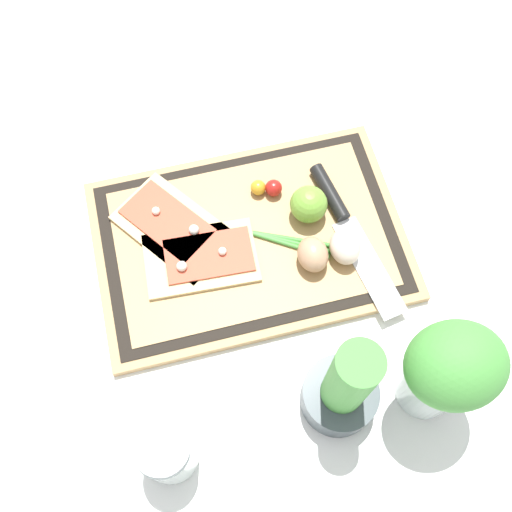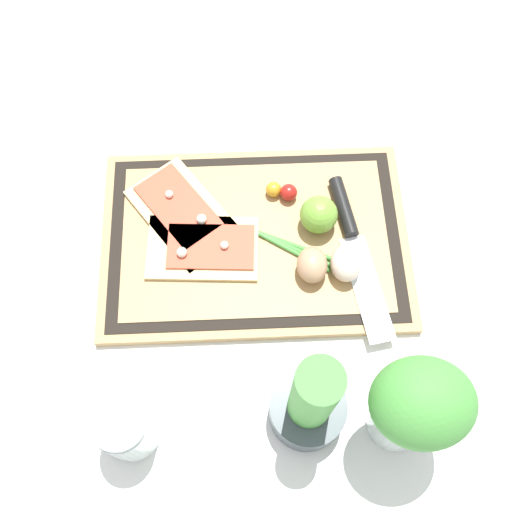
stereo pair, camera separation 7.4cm
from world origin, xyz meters
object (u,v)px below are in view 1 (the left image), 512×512
at_px(knife, 341,214).
at_px(egg_pink, 345,247).
at_px(egg_brown, 313,254).
at_px(herb_glass, 447,372).
at_px(lime, 309,204).
at_px(sauce_jar, 168,452).
at_px(pizza_slice_far, 202,258).
at_px(cherry_tomato_yellow, 258,188).
at_px(cherry_tomato_red, 274,188).
at_px(pizza_slice_near, 173,226).
at_px(herb_pot, 344,389).

xyz_separation_m(knife, egg_pink, (0.02, 0.06, 0.01)).
relative_size(egg_brown, herb_glass, 0.27).
relative_size(lime, sauce_jar, 0.53).
xyz_separation_m(pizza_slice_far, cherry_tomato_yellow, (-0.11, -0.09, 0.01)).
relative_size(pizza_slice_far, egg_brown, 3.14).
distance_m(egg_brown, cherry_tomato_red, 0.13).
height_order(egg_brown, cherry_tomato_yellow, egg_brown).
distance_m(lime, cherry_tomato_yellow, 0.09).
height_order(pizza_slice_near, lime, lime).
distance_m(egg_pink, herb_glass, 0.24).
xyz_separation_m(pizza_slice_near, lime, (-0.21, 0.03, 0.02)).
xyz_separation_m(knife, cherry_tomato_red, (0.09, -0.07, 0.01)).
xyz_separation_m(herb_pot, sauce_jar, (0.24, 0.02, -0.03)).
xyz_separation_m(pizza_slice_far, herb_pot, (-0.14, 0.25, 0.05)).
xyz_separation_m(cherry_tomato_yellow, herb_pot, (-0.03, 0.34, 0.05)).
bearing_deg(cherry_tomato_red, knife, 143.48).
relative_size(pizza_slice_near, herb_glass, 1.00).
bearing_deg(egg_brown, herb_pot, 83.96).
bearing_deg(cherry_tomato_red, herb_glass, 109.48).
xyz_separation_m(pizza_slice_far, lime, (-0.18, -0.04, 0.02)).
bearing_deg(lime, herb_glass, 105.30).
relative_size(sauce_jar, herb_glass, 0.53).
bearing_deg(egg_pink, sauce_jar, 35.97).
bearing_deg(egg_pink, pizza_slice_far, -11.45).
height_order(egg_brown, egg_pink, same).
relative_size(pizza_slice_far, knife, 0.65).
relative_size(knife, herb_glass, 1.31).
xyz_separation_m(pizza_slice_near, pizza_slice_far, (-0.03, 0.06, 0.00)).
bearing_deg(cherry_tomato_red, egg_brown, 101.37).
distance_m(cherry_tomato_red, cherry_tomato_yellow, 0.02).
height_order(egg_pink, cherry_tomato_yellow, egg_pink).
xyz_separation_m(egg_pink, cherry_tomato_yellow, (0.10, -0.14, -0.01)).
bearing_deg(pizza_slice_far, sauce_jar, 69.49).
distance_m(pizza_slice_far, egg_pink, 0.21).
distance_m(pizza_slice_near, sauce_jar, 0.34).
relative_size(egg_brown, egg_pink, 1.00).
relative_size(lime, herb_glass, 0.28).
height_order(sauce_jar, herb_glass, herb_glass).
xyz_separation_m(lime, sauce_jar, (0.28, 0.30, -0.00)).
bearing_deg(knife, herb_glass, 96.84).
distance_m(cherry_tomato_yellow, sauce_jar, 0.42).
bearing_deg(knife, cherry_tomato_red, -36.52).
bearing_deg(herb_glass, egg_pink, -77.59).
distance_m(pizza_slice_far, sauce_jar, 0.29).
bearing_deg(egg_brown, herb_glass, 113.83).
relative_size(pizza_slice_far, cherry_tomato_red, 6.47).
height_order(pizza_slice_far, cherry_tomato_yellow, same).
xyz_separation_m(pizza_slice_near, knife, (-0.26, 0.04, 0.00)).
height_order(pizza_slice_far, herb_pot, herb_pot).
bearing_deg(sauce_jar, knife, -138.56).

